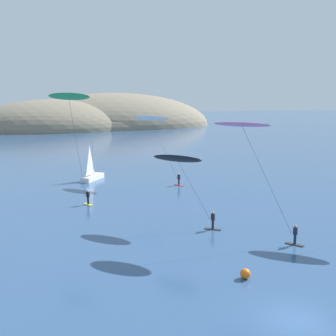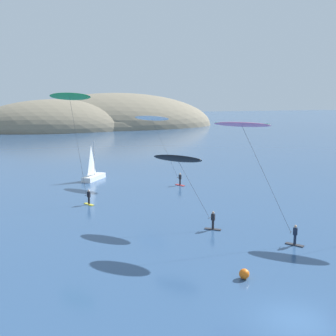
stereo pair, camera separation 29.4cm
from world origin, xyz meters
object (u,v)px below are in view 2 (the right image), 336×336
at_px(kitesurfer_black, 181,165).
at_px(kitesurfer_pink, 246,133).
at_px(kitesurfer_green, 71,103).
at_px(sailboat_near, 95,175).
at_px(marker_buoy, 244,274).
at_px(kitesurfer_white, 154,123).

height_order(kitesurfer_black, kitesurfer_pink, kitesurfer_pink).
bearing_deg(kitesurfer_green, sailboat_near, 69.92).
bearing_deg(sailboat_near, marker_buoy, -85.17).
relative_size(kitesurfer_black, kitesurfer_green, 0.54).
bearing_deg(kitesurfer_pink, kitesurfer_green, 124.68).
bearing_deg(marker_buoy, kitesurfer_pink, 60.74).
xyz_separation_m(kitesurfer_black, marker_buoy, (-0.47, -12.73, -5.43)).
height_order(kitesurfer_pink, kitesurfer_white, kitesurfer_pink).
xyz_separation_m(sailboat_near, marker_buoy, (3.17, -37.55, -0.29)).
distance_m(sailboat_near, kitesurfer_green, 17.24).
bearing_deg(kitesurfer_pink, kitesurfer_white, 89.38).
bearing_deg(kitesurfer_black, sailboat_near, 98.36).
relative_size(sailboat_near, kitesurfer_white, 0.60).
bearing_deg(kitesurfer_white, sailboat_near, 148.50).
bearing_deg(kitesurfer_black, marker_buoy, -92.13).
xyz_separation_m(sailboat_near, kitesurfer_green, (-4.66, -12.76, 10.62)).
height_order(kitesurfer_pink, marker_buoy, kitesurfer_pink).
bearing_deg(marker_buoy, kitesurfer_green, 107.54).
distance_m(sailboat_near, marker_buoy, 37.68).
height_order(kitesurfer_pink, kitesurfer_green, kitesurfer_green).
xyz_separation_m(kitesurfer_white, marker_buoy, (-4.44, -32.88, -8.01)).
relative_size(kitesurfer_pink, marker_buoy, 14.34).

